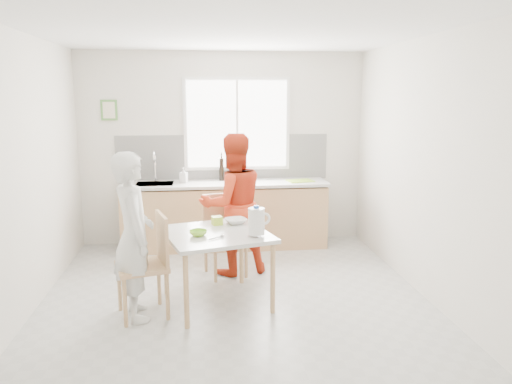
{
  "coord_description": "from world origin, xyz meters",
  "views": [
    {
      "loc": [
        -0.34,
        -4.83,
        2.11
      ],
      "look_at": [
        0.24,
        0.2,
        1.12
      ],
      "focal_mm": 35.0,
      "sensor_mm": 36.0,
      "label": 1
    }
  ],
  "objects_px": {
    "person_white": "(134,236)",
    "dining_table": "(216,240)",
    "bowl_white": "(236,221)",
    "person_red": "(233,204)",
    "bowl_green": "(198,233)",
    "wine_bottle_b": "(237,171)",
    "chair_left": "(149,260)",
    "milk_jug": "(257,221)",
    "wine_bottle_a": "(222,169)",
    "chair_far": "(223,231)"
  },
  "relations": [
    {
      "from": "chair_left",
      "to": "person_red",
      "type": "relative_size",
      "value": 0.59
    },
    {
      "from": "dining_table",
      "to": "person_red",
      "type": "height_order",
      "value": "person_red"
    },
    {
      "from": "person_white",
      "to": "bowl_green",
      "type": "relative_size",
      "value": 9.29
    },
    {
      "from": "dining_table",
      "to": "wine_bottle_b",
      "type": "bearing_deg",
      "value": 79.77
    },
    {
      "from": "milk_jug",
      "to": "wine_bottle_b",
      "type": "bearing_deg",
      "value": 74.95
    },
    {
      "from": "chair_left",
      "to": "person_red",
      "type": "distance_m",
      "value": 1.42
    },
    {
      "from": "bowl_green",
      "to": "person_white",
      "type": "bearing_deg",
      "value": -168.88
    },
    {
      "from": "person_white",
      "to": "bowl_green",
      "type": "height_order",
      "value": "person_white"
    },
    {
      "from": "wine_bottle_b",
      "to": "bowl_white",
      "type": "bearing_deg",
      "value": -94.77
    },
    {
      "from": "chair_left",
      "to": "bowl_white",
      "type": "bearing_deg",
      "value": 104.38
    },
    {
      "from": "chair_far",
      "to": "bowl_white",
      "type": "height_order",
      "value": "chair_far"
    },
    {
      "from": "person_white",
      "to": "bowl_white",
      "type": "distance_m",
      "value": 1.14
    },
    {
      "from": "chair_left",
      "to": "wine_bottle_a",
      "type": "relative_size",
      "value": 3.09
    },
    {
      "from": "chair_left",
      "to": "bowl_white",
      "type": "height_order",
      "value": "chair_left"
    },
    {
      "from": "chair_far",
      "to": "wine_bottle_b",
      "type": "xyz_separation_m",
      "value": [
        0.25,
        1.11,
        0.55
      ]
    },
    {
      "from": "milk_jug",
      "to": "wine_bottle_a",
      "type": "height_order",
      "value": "wine_bottle_a"
    },
    {
      "from": "chair_left",
      "to": "chair_far",
      "type": "bearing_deg",
      "value": 128.72
    },
    {
      "from": "person_red",
      "to": "wine_bottle_b",
      "type": "height_order",
      "value": "person_red"
    },
    {
      "from": "wine_bottle_b",
      "to": "chair_left",
      "type": "bearing_deg",
      "value": -114.86
    },
    {
      "from": "chair_left",
      "to": "wine_bottle_b",
      "type": "height_order",
      "value": "wine_bottle_b"
    },
    {
      "from": "person_white",
      "to": "wine_bottle_b",
      "type": "relative_size",
      "value": 5.34
    },
    {
      "from": "chair_far",
      "to": "milk_jug",
      "type": "distance_m",
      "value": 1.17
    },
    {
      "from": "person_white",
      "to": "person_red",
      "type": "relative_size",
      "value": 0.96
    },
    {
      "from": "milk_jug",
      "to": "wine_bottle_a",
      "type": "relative_size",
      "value": 0.89
    },
    {
      "from": "chair_far",
      "to": "milk_jug",
      "type": "bearing_deg",
      "value": -91.34
    },
    {
      "from": "person_red",
      "to": "dining_table",
      "type": "bearing_deg",
      "value": 59.74
    },
    {
      "from": "person_white",
      "to": "chair_far",
      "type": "bearing_deg",
      "value": -54.71
    },
    {
      "from": "bowl_green",
      "to": "wine_bottle_a",
      "type": "relative_size",
      "value": 0.54
    },
    {
      "from": "bowl_green",
      "to": "bowl_white",
      "type": "distance_m",
      "value": 0.58
    },
    {
      "from": "bowl_white",
      "to": "person_red",
      "type": "bearing_deg",
      "value": 88.95
    },
    {
      "from": "person_white",
      "to": "bowl_white",
      "type": "bearing_deg",
      "value": -77.32
    },
    {
      "from": "dining_table",
      "to": "wine_bottle_a",
      "type": "height_order",
      "value": "wine_bottle_a"
    },
    {
      "from": "chair_far",
      "to": "bowl_green",
      "type": "relative_size",
      "value": 5.51
    },
    {
      "from": "person_white",
      "to": "wine_bottle_b",
      "type": "bearing_deg",
      "value": -43.03
    },
    {
      "from": "person_white",
      "to": "dining_table",
      "type": "bearing_deg",
      "value": -90.0
    },
    {
      "from": "dining_table",
      "to": "wine_bottle_b",
      "type": "height_order",
      "value": "wine_bottle_b"
    },
    {
      "from": "person_red",
      "to": "wine_bottle_a",
      "type": "bearing_deg",
      "value": -102.19
    },
    {
      "from": "chair_far",
      "to": "bowl_green",
      "type": "xyz_separation_m",
      "value": [
        -0.29,
        -0.99,
        0.26
      ]
    },
    {
      "from": "person_red",
      "to": "wine_bottle_a",
      "type": "height_order",
      "value": "person_red"
    },
    {
      "from": "person_red",
      "to": "bowl_green",
      "type": "height_order",
      "value": "person_red"
    },
    {
      "from": "person_red",
      "to": "person_white",
      "type": "bearing_deg",
      "value": 32.04
    },
    {
      "from": "bowl_white",
      "to": "wine_bottle_a",
      "type": "relative_size",
      "value": 0.7
    },
    {
      "from": "person_white",
      "to": "wine_bottle_a",
      "type": "relative_size",
      "value": 5.01
    },
    {
      "from": "wine_bottle_a",
      "to": "chair_far",
      "type": "bearing_deg",
      "value": -92.0
    },
    {
      "from": "person_white",
      "to": "wine_bottle_b",
      "type": "height_order",
      "value": "person_white"
    },
    {
      "from": "chair_far",
      "to": "person_white",
      "type": "xyz_separation_m",
      "value": [
        -0.89,
        -1.11,
        0.28
      ]
    },
    {
      "from": "wine_bottle_b",
      "to": "person_white",
      "type": "bearing_deg",
      "value": -117.23
    },
    {
      "from": "person_white",
      "to": "person_red",
      "type": "distance_m",
      "value": 1.51
    },
    {
      "from": "bowl_green",
      "to": "milk_jug",
      "type": "bearing_deg",
      "value": -8.01
    },
    {
      "from": "chair_far",
      "to": "person_red",
      "type": "xyz_separation_m",
      "value": [
        0.12,
        0.01,
        0.31
      ]
    }
  ]
}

